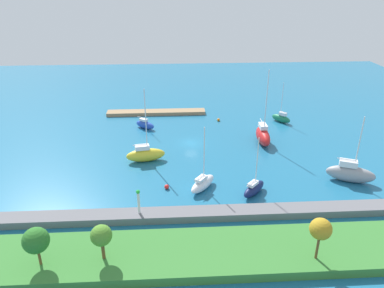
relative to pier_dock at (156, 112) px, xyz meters
name	(u,v)px	position (x,y,z in m)	size (l,w,h in m)	color
water	(191,143)	(-7.74, 18.74, -0.43)	(160.00, 160.00, 0.00)	#1E668C
pier_dock	(156,112)	(0.00, 0.00, 0.00)	(24.72, 3.19, 0.85)	#997A56
breakwater	(201,214)	(-7.74, 44.81, 0.13)	(63.24, 2.81, 1.11)	slate
shoreline_park	(207,254)	(-7.74, 53.18, 0.19)	(56.41, 8.81, 1.23)	#387A33
harbor_beacon	(139,200)	(1.04, 44.81, 2.83)	(0.56, 0.56, 3.73)	silver
park_tree_east	(321,229)	(-20.34, 55.39, 4.92)	(2.54, 2.54, 5.44)	brown
park_tree_west	(36,241)	(11.62, 54.47, 4.14)	(3.00, 3.00, 4.86)	brown
park_tree_midwest	(101,236)	(4.52, 53.90, 4.02)	(2.50, 2.50, 4.52)	brown
sailboat_gray_center_basin	(350,173)	(-33.51, 36.10, 1.15)	(8.14, 5.29, 11.67)	gray
sailboat_blue_west_end	(145,124)	(2.26, 9.77, 0.55)	(4.99, 4.37, 9.15)	#2347B2
sailboat_navy_lone_south	(254,188)	(-16.55, 39.12, 0.59)	(4.90, 5.15, 9.70)	#141E4C
sailboat_green_lone_north	(281,118)	(-30.00, 7.54, 0.59)	(4.39, 4.90, 9.60)	#19724C
sailboat_yellow_far_south	(145,154)	(1.21, 26.41, 0.97)	(7.50, 3.49, 13.93)	yellow
sailboat_red_near_pier	(263,135)	(-22.67, 19.46, 1.29)	(2.53, 7.91, 15.48)	red
sailboat_white_outer_mooring	(203,183)	(-8.58, 37.13, 0.64)	(5.17, 5.99, 10.74)	white
mooring_buoy_orange	(218,120)	(-15.12, 6.11, -0.08)	(0.69, 0.69, 0.69)	orange
mooring_buoy_red	(167,187)	(-2.76, 36.74, -0.04)	(0.77, 0.77, 0.77)	red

